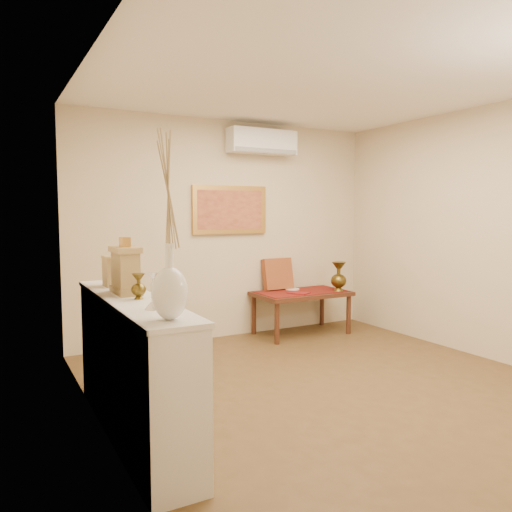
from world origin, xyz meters
TOP-DOWN VIEW (x-y plane):
  - floor at (0.00, 0.00)m, footprint 4.50×4.50m
  - ceiling at (0.00, 0.00)m, footprint 4.50×4.50m
  - wall_back at (0.00, 2.25)m, footprint 4.00×0.02m
  - wall_left at (-2.00, 0.00)m, footprint 0.02×4.50m
  - wall_right at (2.00, 0.00)m, footprint 0.02×4.50m
  - white_vase at (-1.82, -0.82)m, footprint 0.20×0.20m
  - candlestick at (-1.82, -0.48)m, footprint 0.11×0.11m
  - brass_urn_small at (-1.80, -0.08)m, footprint 0.10×0.10m
  - table_cloth at (0.85, 1.88)m, footprint 1.14×0.59m
  - brass_urn_tall at (1.29, 1.68)m, footprint 0.20×0.20m
  - plate at (0.82, 2.06)m, footprint 0.19×0.19m
  - menu at (0.72, 1.75)m, footprint 0.28×0.31m
  - cushion at (0.66, 2.15)m, footprint 0.41×0.18m
  - display_ledge at (-1.82, 0.00)m, footprint 0.37×2.02m
  - mantel_clock at (-1.81, 0.19)m, footprint 0.17×0.36m
  - wooden_chest at (-1.80, 0.60)m, footprint 0.16×0.21m
  - low_table at (0.85, 1.88)m, footprint 1.20×0.70m
  - painting at (0.00, 2.22)m, footprint 1.00×0.06m
  - ac_unit at (0.40, 2.12)m, footprint 0.90×0.25m

SIDE VIEW (x-z plane):
  - floor at x=0.00m, z-range 0.00..0.00m
  - low_table at x=0.85m, z-range 0.21..0.76m
  - display_ledge at x=-1.82m, z-range 0.00..0.98m
  - table_cloth at x=0.85m, z-range 0.55..0.56m
  - plate at x=0.82m, z-range 0.56..0.57m
  - menu at x=0.72m, z-range 0.56..0.57m
  - cushion at x=0.66m, z-range 0.55..0.97m
  - brass_urn_tall at x=1.29m, z-range 0.56..1.01m
  - candlestick at x=-1.82m, z-range 0.98..1.20m
  - brass_urn_small at x=-1.80m, z-range 0.98..1.21m
  - wooden_chest at x=-1.80m, z-range 0.98..1.22m
  - mantel_clock at x=-1.81m, z-range 0.95..1.36m
  - wall_back at x=0.00m, z-range 0.00..2.70m
  - wall_left at x=-2.00m, z-range 0.00..2.70m
  - wall_right at x=2.00m, z-range 0.00..2.70m
  - white_vase at x=-1.82m, z-range 0.98..2.04m
  - painting at x=0.00m, z-range 1.30..1.90m
  - ac_unit at x=0.40m, z-range 2.30..2.60m
  - ceiling at x=0.00m, z-range 2.70..2.70m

